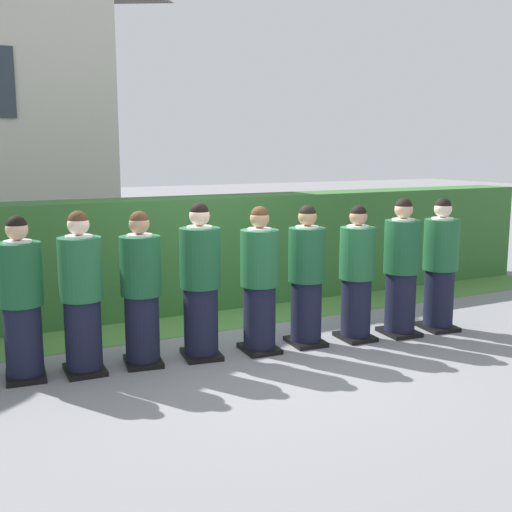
% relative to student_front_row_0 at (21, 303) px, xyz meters
% --- Properties ---
extents(ground_plane, '(60.00, 60.00, 0.00)m').
position_rel_student_front_row_0_xyz_m(ground_plane, '(2.36, -0.26, -0.75)').
color(ground_plane, slate).
extents(student_front_row_0, '(0.41, 0.48, 1.57)m').
position_rel_student_front_row_0_xyz_m(student_front_row_0, '(0.00, 0.00, 0.00)').
color(student_front_row_0, black).
rests_on(student_front_row_0, ground).
extents(student_front_row_1, '(0.42, 0.47, 1.60)m').
position_rel_student_front_row_0_xyz_m(student_front_row_1, '(0.54, -0.09, 0.01)').
color(student_front_row_1, black).
rests_on(student_front_row_1, ground).
extents(student_front_row_2, '(0.43, 0.50, 1.58)m').
position_rel_student_front_row_0_xyz_m(student_front_row_2, '(1.13, -0.11, 0.00)').
color(student_front_row_2, black).
rests_on(student_front_row_2, ground).
extents(student_front_row_3, '(0.45, 0.55, 1.64)m').
position_rel_student_front_row_0_xyz_m(student_front_row_3, '(1.75, -0.17, 0.03)').
color(student_front_row_3, black).
rests_on(student_front_row_3, ground).
extents(student_front_row_4, '(0.41, 0.51, 1.58)m').
position_rel_student_front_row_0_xyz_m(student_front_row_4, '(2.39, -0.28, 0.01)').
color(student_front_row_4, black).
rests_on(student_front_row_4, ground).
extents(student_front_row_5, '(0.41, 0.52, 1.57)m').
position_rel_student_front_row_0_xyz_m(student_front_row_5, '(2.97, -0.30, 0.00)').
color(student_front_row_5, black).
rests_on(student_front_row_5, ground).
extents(student_front_row_6, '(0.40, 0.50, 1.55)m').
position_rel_student_front_row_0_xyz_m(student_front_row_6, '(3.58, -0.40, -0.01)').
color(student_front_row_6, black).
rests_on(student_front_row_6, ground).
extents(student_front_row_7, '(0.42, 0.50, 1.62)m').
position_rel_student_front_row_0_xyz_m(student_front_row_7, '(4.16, -0.48, 0.02)').
color(student_front_row_7, black).
rests_on(student_front_row_7, ground).
extents(student_front_row_8, '(0.43, 0.51, 1.61)m').
position_rel_student_front_row_0_xyz_m(student_front_row_8, '(4.73, -0.52, 0.02)').
color(student_front_row_8, black).
rests_on(student_front_row_8, ground).
extents(hedge, '(11.71, 0.70, 1.53)m').
position_rel_student_front_row_0_xyz_m(hedge, '(2.36, 1.84, 0.02)').
color(hedge, '#33662D').
rests_on(hedge, ground).
extents(lawn_strip, '(11.71, 0.90, 0.01)m').
position_rel_student_front_row_0_xyz_m(lawn_strip, '(2.36, 1.04, -0.74)').
color(lawn_strip, '#477A38').
rests_on(lawn_strip, ground).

